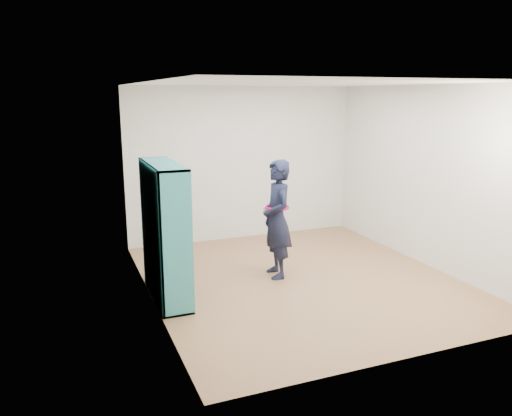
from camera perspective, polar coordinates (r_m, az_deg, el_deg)
name	(u,v)px	position (r m, az deg, el deg)	size (l,w,h in m)	color
floor	(300,279)	(6.90, 5.10, -8.12)	(4.50, 4.50, 0.00)	#946A43
ceiling	(305,83)	(6.44, 5.58, 14.01)	(4.50, 4.50, 0.00)	white
wall_left	(149,197)	(5.93, -12.19, 1.23)	(0.02, 4.50, 2.60)	silver
wall_right	(426,177)	(7.66, 18.82, 3.43)	(0.02, 4.50, 2.60)	silver
wall_back	(243,164)	(8.59, -1.50, 5.07)	(4.00, 0.02, 2.60)	silver
wall_front	(416,227)	(4.70, 17.83, -2.12)	(4.00, 0.02, 2.60)	silver
bookshelf	(163,234)	(6.14, -10.59, -2.93)	(0.37, 1.26, 1.68)	teal
person	(277,219)	(6.77, 2.41, -1.26)	(0.44, 0.62, 1.62)	black
smartphone	(264,211)	(6.78, 0.97, -0.31)	(0.02, 0.10, 0.13)	silver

